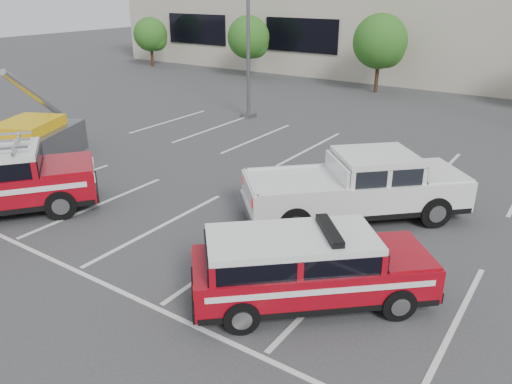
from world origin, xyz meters
TOP-DOWN VIEW (x-y plane):
  - ground at (0.00, 0.00)m, footprint 120.00×120.00m
  - stall_markings at (0.00, 4.50)m, footprint 23.00×15.00m
  - convention_building at (0.18, 31.86)m, footprint 60.00×16.99m
  - tree_far_left at (-24.91, 22.05)m, footprint 2.77×2.77m
  - tree_left at (-14.91, 22.05)m, footprint 3.07×3.07m
  - tree_mid_left at (-4.91, 22.05)m, footprint 3.37×3.37m
  - light_pole_left at (-8.00, 12.00)m, footprint 0.90×0.60m
  - fire_chief_suv at (2.51, -0.82)m, footprint 4.96×4.72m
  - white_pickup at (1.60, 3.79)m, footprint 6.08×5.97m
  - utility_rig at (-10.91, 1.28)m, footprint 3.96×5.21m

SIDE VIEW (x-z plane):
  - ground at x=0.00m, z-range 0.00..0.00m
  - stall_markings at x=0.00m, z-range 0.00..0.01m
  - fire_chief_suv at x=2.51m, z-range -0.16..1.61m
  - utility_rig at x=-10.91m, z-range -1.11..2.59m
  - white_pickup at x=1.60m, z-range -0.20..1.75m
  - tree_far_left at x=-24.91m, z-range 0.51..4.50m
  - tree_left at x=-14.91m, z-range 0.56..4.98m
  - tree_mid_left at x=-4.91m, z-range 0.62..5.46m
  - convention_building at x=0.18m, z-range -1.88..11.32m
  - light_pole_left at x=-8.00m, z-range 0.07..10.31m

